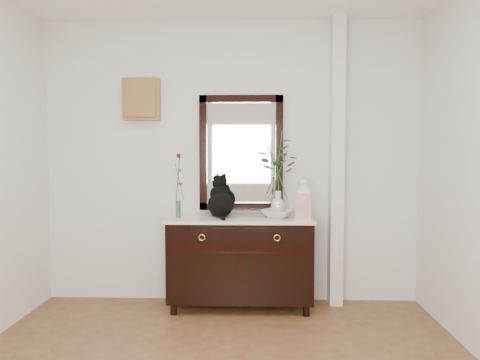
{
  "coord_description": "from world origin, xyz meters",
  "views": [
    {
      "loc": [
        0.23,
        -2.53,
        1.46
      ],
      "look_at": [
        0.1,
        1.63,
        1.2
      ],
      "focal_mm": 35.0,
      "sensor_mm": 36.0,
      "label": 1
    }
  ],
  "objects_px": {
    "lotus_bowl": "(278,214)",
    "ginger_jar": "(303,198)",
    "cat": "(220,196)",
    "sideboard": "(240,258)"
  },
  "relations": [
    {
      "from": "lotus_bowl",
      "to": "ginger_jar",
      "type": "height_order",
      "value": "ginger_jar"
    },
    {
      "from": "lotus_bowl",
      "to": "ginger_jar",
      "type": "distance_m",
      "value": 0.28
    },
    {
      "from": "sideboard",
      "to": "cat",
      "type": "relative_size",
      "value": 3.5
    },
    {
      "from": "sideboard",
      "to": "lotus_bowl",
      "type": "relative_size",
      "value": 4.59
    },
    {
      "from": "cat",
      "to": "lotus_bowl",
      "type": "relative_size",
      "value": 1.31
    },
    {
      "from": "cat",
      "to": "lotus_bowl",
      "type": "height_order",
      "value": "cat"
    },
    {
      "from": "lotus_bowl",
      "to": "cat",
      "type": "bearing_deg",
      "value": 177.8
    },
    {
      "from": "cat",
      "to": "ginger_jar",
      "type": "height_order",
      "value": "cat"
    },
    {
      "from": "cat",
      "to": "sideboard",
      "type": "bearing_deg",
      "value": -24.45
    },
    {
      "from": "sideboard",
      "to": "ginger_jar",
      "type": "bearing_deg",
      "value": -5.89
    }
  ]
}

